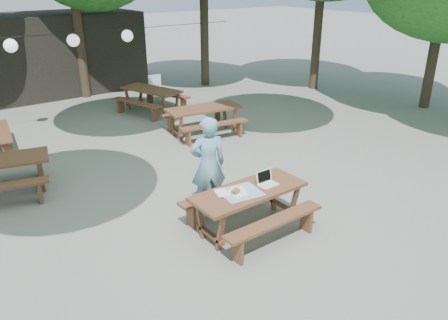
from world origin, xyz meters
TOP-DOWN VIEW (x-y plane):
  - ground at (0.00, 0.00)m, footprint 80.00×80.00m
  - pavilion at (0.50, 10.50)m, footprint 6.00×3.00m
  - main_picnic_table at (0.02, -1.31)m, footprint 2.00×1.58m
  - picnic_table_ne at (2.16, 3.19)m, footprint 2.12×1.86m
  - picnic_table_far_e at (2.01, 5.89)m, footprint 2.08×2.29m
  - woman at (-0.13, -0.32)m, footprint 0.76×0.62m
  - plastic_chair at (2.71, 6.85)m, footprint 0.50×0.50m
  - laptop at (0.39, -1.32)m, footprint 0.33×0.26m
  - tabletop_clutter at (-0.19, -1.30)m, footprint 0.77×0.66m
  - paper_lanterns at (-0.19, 6.00)m, footprint 9.00×0.34m

SIDE VIEW (x-z plane):
  - ground at x=0.00m, z-range 0.00..0.00m
  - plastic_chair at x=2.71m, z-range -0.19..0.71m
  - main_picnic_table at x=0.02m, z-range 0.01..0.76m
  - picnic_table_ne at x=2.16m, z-range 0.01..0.76m
  - picnic_table_far_e at x=2.01m, z-range 0.01..0.76m
  - tabletop_clutter at x=-0.19m, z-range 0.72..0.80m
  - laptop at x=0.39m, z-range 0.69..0.93m
  - woman at x=-0.13m, z-range 0.00..1.80m
  - pavilion at x=0.50m, z-range 0.00..2.80m
  - paper_lanterns at x=-0.19m, z-range 2.21..2.59m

